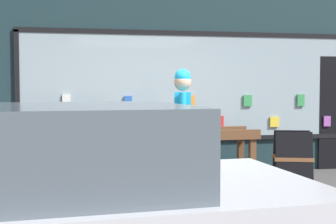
% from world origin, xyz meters
% --- Properties ---
extents(ground_plane, '(40.00, 40.00, 0.00)m').
position_xyz_m(ground_plane, '(0.00, 0.00, 0.00)').
color(ground_plane, '#474444').
extents(shopfront_facade, '(8.30, 0.29, 3.66)m').
position_xyz_m(shopfront_facade, '(0.09, 2.39, 1.80)').
color(shopfront_facade, '#192D33').
rests_on(shopfront_facade, ground_plane).
extents(display_table_main, '(2.85, 0.69, 0.91)m').
position_xyz_m(display_table_main, '(0.00, 1.02, 0.74)').
color(display_table_main, brown).
rests_on(display_table_main, ground_plane).
extents(person_browsing, '(0.32, 0.68, 1.78)m').
position_xyz_m(person_browsing, '(0.20, 0.51, 1.06)').
color(person_browsing, '#2D334C').
rests_on(person_browsing, ground_plane).
extents(small_dog, '(0.32, 0.61, 0.46)m').
position_xyz_m(small_dog, '(-0.32, 0.30, 0.32)').
color(small_dog, white).
rests_on(small_dog, ground_plane).
extents(sandwich_board_sign, '(0.71, 0.74, 0.85)m').
position_xyz_m(sandwich_board_sign, '(2.07, 1.01, 0.43)').
color(sandwich_board_sign, black).
rests_on(sandwich_board_sign, ground_plane).
extents(parked_car, '(4.40, 2.15, 1.41)m').
position_xyz_m(parked_car, '(-1.65, -2.49, 0.74)').
color(parked_car, silver).
rests_on(parked_car, ground_plane).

